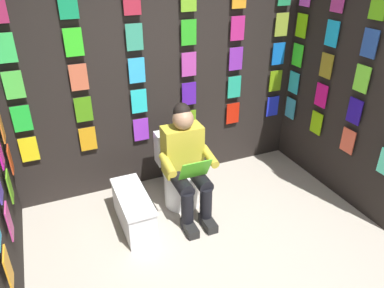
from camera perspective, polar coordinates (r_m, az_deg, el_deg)
The scene contains 6 objects.
ground_plane at distance 3.30m, azimuth 7.64°, elevation -21.00°, with size 30.00×30.00×0.00m, color #B2A899.
display_wall_back at distance 4.11m, azimuth -4.73°, elevation 8.82°, with size 3.43×0.14×2.26m.
display_wall_left at distance 4.22m, azimuth 22.76°, elevation 7.27°, with size 0.14×1.83×2.26m.
toilet at distance 3.98m, azimuth -2.02°, elevation -4.75°, with size 0.41×0.56×0.77m.
person_reading at distance 3.65m, azimuth -0.84°, elevation -2.91°, with size 0.53×0.69×1.19m.
comic_longbox_near at distance 3.74m, azimuth -9.11°, elevation -10.18°, with size 0.29×0.74×0.38m.
Camera 1 is at (1.22, 1.81, 2.47)m, focal length 34.12 mm.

